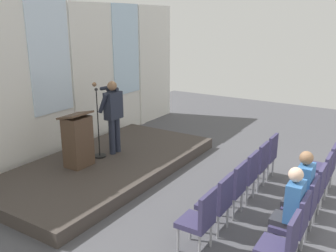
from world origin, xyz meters
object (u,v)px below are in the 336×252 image
Objects in this scene: chair_r0_c4 at (257,163)px; audience_r1_c1 at (290,207)px; chair_r1_c4 at (320,176)px; mic_stand at (99,142)px; chair_r0_c1 at (218,200)px; chair_r0_c5 at (267,153)px; chair_r1_c0 at (282,243)px; lectern at (78,140)px; chair_r1_c2 at (305,204)px; chair_r1_c1 at (295,222)px; speaker at (113,112)px; chair_r0_c0 at (200,218)px; chair_r0_c3 at (246,173)px; chair_r1_c5 at (326,165)px; audience_r1_c2 at (301,189)px; chair_r0_c2 at (233,186)px; chair_r1_c3 at (313,188)px.

audience_r1_c1 reaches higher than chair_r0_c4.
audience_r1_c1 reaches higher than chair_r1_c4.
mic_stand is 3.47m from chair_r0_c1.
chair_r0_c5 is at bearing 23.80° from audience_r1_c1.
lectern is at bearing 77.81° from chair_r1_c0.
chair_r0_c1 is 1.00× the size of chair_r1_c2.
mic_stand is 1.65× the size of chair_r1_c1.
speaker reaches higher than chair_r0_c0.
chair_r1_c5 is (1.21, -1.14, 0.00)m from chair_r0_c3.
chair_r1_c4 is (1.21, -0.08, -0.22)m from audience_r1_c2.
audience_r1_c2 reaches higher than chair_r1_c2.
audience_r1_c1 is at bearing 177.43° from chair_r1_c4.
mic_stand is 1.65× the size of chair_r0_c4.
lectern is 4.93m from chair_r1_c5.
lectern is 4.41m from audience_r1_c1.
chair_r1_c5 is at bearing -65.44° from lectern.
lectern is 1.23× the size of chair_r0_c2.
chair_r0_c1 and chair_r0_c5 have the same top height.
audience_r1_c2 is at bearing -119.49° from chair_r0_c3.
lectern reaches higher than chair_r0_c4.
chair_r1_c4 is (0.60, 0.00, 0.00)m from chair_r1_c3.
chair_r0_c0 and chair_r0_c2 have the same top height.
chair_r1_c2 is at bearing 0.00° from chair_r1_c1.
chair_r0_c5 is 2.64m from audience_r1_c1.
chair_r0_c1 is (-1.36, -3.22, -0.68)m from speaker.
chair_r1_c1 is at bearing 180.00° from chair_r1_c3.
mic_stand is at bearing 107.76° from chair_r1_c5.
chair_r1_c5 is (1.81, 0.00, 0.00)m from chair_r1_c2.
chair_r1_c4 is 0.60m from chair_r1_c5.
mic_stand is 4.69m from chair_r1_c5.
chair_r0_c2 is 1.00× the size of chair_r0_c5.
audience_r1_c2 is at bearing 90.00° from chair_r1_c2.
audience_r1_c1 is 1.41× the size of chair_r1_c4.
speaker reaches higher than chair_r0_c5.
chair_r1_c1 is 1.21m from chair_r1_c3.
chair_r0_c3 is at bearing -75.85° from lectern.
chair_r0_c4 is 1.29m from chair_r1_c5.
speaker is 1.76× the size of chair_r0_c2.
chair_r0_c2 is 1.00× the size of chair_r1_c3.
chair_r0_c1 is 1.00× the size of chair_r1_c4.
chair_r1_c2 is 0.60m from chair_r1_c3.
chair_r0_c2 and chair_r0_c4 have the same top height.
chair_r0_c0 and chair_r1_c3 have the same top height.
lectern is 1.23× the size of chair_r0_c4.
chair_r0_c5 is 1.14m from chair_r1_c5.
speaker is 4.83m from chair_r1_c0.
speaker reaches higher than audience_r1_c2.
chair_r1_c4 is at bearing -117.77° from chair_r0_c5.
chair_r1_c0 is at bearing -114.22° from speaker.
chair_r1_c3 is at bearing 0.00° from chair_r1_c2.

